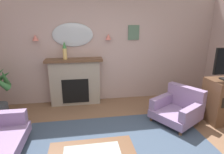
# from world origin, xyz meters

# --- Properties ---
(wall_back) EXTENTS (6.87, 0.10, 2.70)m
(wall_back) POSITION_xyz_m (0.00, 2.50, 1.35)
(wall_back) COLOR #B29993
(wall_back) RESTS_ON ground
(patterned_rug) EXTENTS (3.20, 2.40, 0.01)m
(patterned_rug) POSITION_xyz_m (0.00, 0.20, 0.01)
(patterned_rug) COLOR #38475B
(patterned_rug) RESTS_ON ground
(fireplace) EXTENTS (1.36, 0.36, 1.16)m
(fireplace) POSITION_xyz_m (-0.72, 2.28, 0.57)
(fireplace) COLOR gray
(fireplace) RESTS_ON ground
(mantel_vase_centre) EXTENTS (0.10, 0.10, 0.42)m
(mantel_vase_centre) POSITION_xyz_m (-0.92, 2.25, 1.37)
(mantel_vase_centre) COLOR tan
(mantel_vase_centre) RESTS_ON fireplace
(wall_mirror) EXTENTS (0.96, 0.06, 0.56)m
(wall_mirror) POSITION_xyz_m (-0.72, 2.42, 1.71)
(wall_mirror) COLOR #B2BCC6
(wall_sconce_left) EXTENTS (0.14, 0.14, 0.14)m
(wall_sconce_left) POSITION_xyz_m (-1.57, 2.37, 1.66)
(wall_sconce_left) COLOR #D17066
(wall_sconce_right) EXTENTS (0.14, 0.14, 0.14)m
(wall_sconce_right) POSITION_xyz_m (0.13, 2.37, 1.66)
(wall_sconce_right) COLOR #D17066
(framed_picture) EXTENTS (0.28, 0.03, 0.36)m
(framed_picture) POSITION_xyz_m (0.78, 2.43, 1.75)
(framed_picture) COLOR #4C6B56
(armchair_near_fireplace) EXTENTS (1.11, 1.10, 0.71)m
(armchair_near_fireplace) POSITION_xyz_m (1.41, 1.04, 0.31)
(armchair_near_fireplace) COLOR gray
(armchair_near_fireplace) RESTS_ON ground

